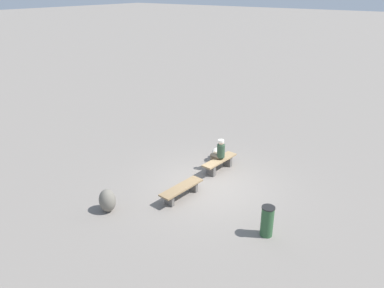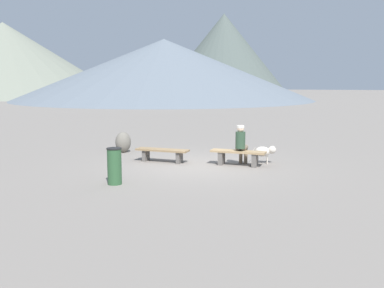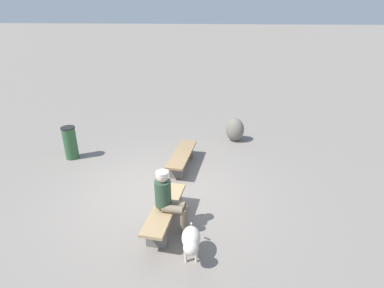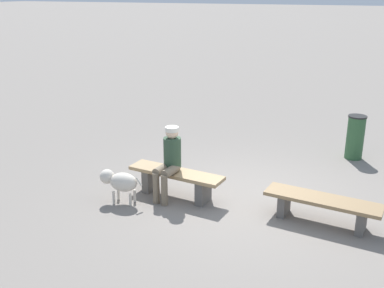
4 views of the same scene
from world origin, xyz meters
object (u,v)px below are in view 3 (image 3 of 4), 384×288
bench_right (165,213)px  seated_person (168,197)px  bench_left (182,157)px  trash_bin (70,143)px  dog (191,240)px  boulder (235,130)px

bench_right → seated_person: bearing=54.2°
bench_left → trash_bin: size_ratio=1.89×
bench_right → trash_bin: (-2.62, -3.26, 0.15)m
seated_person → dog: (0.68, 0.51, -0.35)m
dog → trash_bin: size_ratio=0.81×
boulder → bench_left: bearing=-34.9°
bench_left → seated_person: seated_person is taller
trash_bin → boulder: bearing=111.9°
bench_left → dog: dog is taller
bench_right → dog: dog is taller
bench_right → dog: 0.97m
trash_bin → seated_person: bearing=51.2°
bench_left → seated_person: bearing=7.9°
seated_person → boulder: 4.73m
trash_bin → bench_right: bearing=51.3°
seated_person → boulder: size_ratio=1.67×
bench_left → trash_bin: 3.21m
seated_person → boulder: seated_person is taller
dog → boulder: 5.28m
bench_right → boulder: size_ratio=2.29×
bench_left → trash_bin: (-0.16, -3.20, 0.16)m
seated_person → trash_bin: 4.31m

